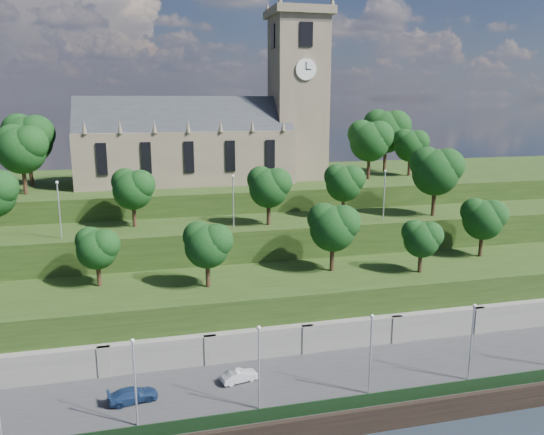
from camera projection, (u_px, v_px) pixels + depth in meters
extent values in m
cube|color=#2D2D30|center=(272.00, 394.00, 48.87)|extent=(160.00, 12.00, 2.00)
cube|color=black|center=(290.00, 432.00, 43.11)|extent=(160.00, 0.50, 2.20)
cube|color=black|center=(288.00, 412.00, 43.40)|extent=(160.00, 0.10, 1.20)
cube|color=slate|center=(258.00, 350.00, 54.23)|extent=(160.00, 2.00, 5.00)
cube|color=slate|center=(105.00, 371.00, 49.99)|extent=(1.20, 0.60, 5.00)
cube|color=slate|center=(211.00, 359.00, 52.31)|extent=(1.20, 0.60, 5.00)
cube|color=slate|center=(307.00, 348.00, 54.63)|extent=(1.20, 0.60, 5.00)
cube|color=slate|center=(396.00, 338.00, 56.95)|extent=(1.20, 0.60, 5.00)
cube|color=slate|center=(478.00, 329.00, 59.27)|extent=(1.20, 0.60, 5.00)
cube|color=#1F3511|center=(247.00, 314.00, 59.59)|extent=(160.00, 12.00, 8.00)
cube|color=#1F3511|center=(231.00, 268.00, 69.58)|extent=(160.00, 10.00, 12.00)
cube|color=#1F3511|center=(210.00, 221.00, 89.16)|extent=(160.00, 32.00, 15.00)
cube|color=#6B5D4B|center=(186.00, 156.00, 81.93)|extent=(32.00, 12.00, 8.00)
cube|color=#24272B|center=(185.00, 130.00, 81.06)|extent=(32.00, 10.18, 10.18)
cone|color=#6B5D4B|center=(84.00, 127.00, 71.93)|extent=(0.70, 0.70, 1.80)
cone|color=#6B5D4B|center=(120.00, 127.00, 73.01)|extent=(0.70, 0.70, 1.80)
cone|color=#6B5D4B|center=(154.00, 126.00, 74.09)|extent=(0.70, 0.70, 1.80)
cone|color=#6B5D4B|center=(188.00, 126.00, 75.17)|extent=(0.70, 0.70, 1.80)
cone|color=#6B5D4B|center=(221.00, 126.00, 76.26)|extent=(0.70, 0.70, 1.80)
cone|color=#6B5D4B|center=(252.00, 125.00, 77.34)|extent=(0.70, 0.70, 1.80)
cone|color=#6B5D4B|center=(283.00, 125.00, 78.42)|extent=(0.70, 0.70, 1.80)
cube|color=black|center=(102.00, 159.00, 73.27)|extent=(1.40, 0.25, 4.50)
cube|color=black|center=(146.00, 158.00, 74.67)|extent=(1.40, 0.25, 4.50)
cube|color=black|center=(189.00, 157.00, 76.06)|extent=(1.40, 0.25, 4.50)
cube|color=black|center=(230.00, 156.00, 77.45)|extent=(1.40, 0.25, 4.50)
cube|color=black|center=(270.00, 155.00, 78.84)|extent=(1.40, 0.25, 4.50)
cube|color=#6B5D4B|center=(298.00, 100.00, 84.25)|extent=(8.00, 8.00, 25.00)
cube|color=#6B5D4B|center=(299.00, 13.00, 81.39)|extent=(9.20, 9.20, 1.20)
cone|color=#6B5D4B|center=(267.00, 8.00, 83.99)|extent=(0.80, 0.80, 1.60)
cone|color=#6B5D4B|center=(332.00, 1.00, 78.26)|extent=(0.80, 0.80, 1.60)
cone|color=#6B5D4B|center=(315.00, 10.00, 85.85)|extent=(0.80, 0.80, 1.60)
cube|color=black|center=(306.00, 34.00, 78.31)|extent=(2.00, 0.25, 3.50)
cube|color=black|center=(291.00, 40.00, 86.04)|extent=(2.00, 0.25, 3.50)
cube|color=black|center=(273.00, 37.00, 81.23)|extent=(0.25, 2.00, 3.50)
cube|color=black|center=(323.00, 38.00, 83.12)|extent=(0.25, 2.00, 3.50)
cylinder|color=white|center=(306.00, 69.00, 79.36)|extent=(3.20, 0.30, 3.20)
cylinder|color=white|center=(323.00, 71.00, 84.22)|extent=(0.30, 3.20, 3.20)
cube|color=black|center=(306.00, 66.00, 79.08)|extent=(0.12, 0.05, 1.10)
cube|color=black|center=(309.00, 69.00, 79.28)|extent=(0.80, 0.05, 0.12)
cylinder|color=black|center=(99.00, 274.00, 56.67)|extent=(0.48, 0.48, 2.77)
sphere|color=black|center=(97.00, 249.00, 56.08)|extent=(4.31, 4.31, 4.31)
sphere|color=black|center=(105.00, 244.00, 55.73)|extent=(3.23, 3.23, 3.23)
sphere|color=black|center=(89.00, 241.00, 56.23)|extent=(3.02, 3.02, 3.02)
cylinder|color=black|center=(208.00, 273.00, 56.42)|extent=(0.50, 0.50, 3.06)
sphere|color=black|center=(207.00, 246.00, 55.77)|extent=(4.75, 4.75, 4.75)
sphere|color=black|center=(216.00, 240.00, 55.39)|extent=(3.56, 3.56, 3.56)
sphere|color=black|center=(198.00, 237.00, 55.94)|extent=(3.33, 3.33, 3.33)
cylinder|color=black|center=(332.00, 256.00, 61.69)|extent=(0.51, 0.51, 3.44)
sphere|color=black|center=(333.00, 229.00, 60.97)|extent=(5.36, 5.36, 5.36)
sphere|color=black|center=(343.00, 222.00, 60.53)|extent=(4.02, 4.02, 4.02)
sphere|color=black|center=(323.00, 219.00, 61.15)|extent=(3.75, 3.75, 3.75)
cylinder|color=black|center=(420.00, 261.00, 61.18)|extent=(0.48, 0.48, 2.65)
sphere|color=black|center=(421.00, 240.00, 60.62)|extent=(4.12, 4.12, 4.12)
sphere|color=black|center=(430.00, 235.00, 60.29)|extent=(3.09, 3.09, 3.09)
sphere|color=black|center=(414.00, 232.00, 60.77)|extent=(2.88, 2.88, 2.88)
cylinder|color=black|center=(481.00, 244.00, 67.40)|extent=(0.50, 0.50, 3.23)
sphere|color=black|center=(483.00, 220.00, 66.72)|extent=(5.02, 5.02, 5.02)
sphere|color=black|center=(493.00, 215.00, 66.32)|extent=(3.76, 3.76, 3.76)
sphere|color=black|center=(475.00, 212.00, 66.89)|extent=(3.51, 3.51, 3.51)
sphere|color=black|center=(0.00, 187.00, 59.43)|extent=(4.07, 4.07, 4.07)
cylinder|color=black|center=(134.00, 214.00, 66.12)|extent=(0.50, 0.50, 3.15)
sphere|color=black|center=(133.00, 190.00, 65.45)|extent=(4.90, 4.90, 4.90)
sphere|color=black|center=(141.00, 185.00, 65.05)|extent=(3.68, 3.68, 3.68)
sphere|color=black|center=(125.00, 182.00, 65.62)|extent=(3.43, 3.43, 3.43)
cylinder|color=black|center=(269.00, 212.00, 67.11)|extent=(0.50, 0.50, 3.21)
sphere|color=black|center=(269.00, 188.00, 66.43)|extent=(4.99, 4.99, 4.99)
sphere|color=black|center=(277.00, 183.00, 66.03)|extent=(3.74, 3.74, 3.74)
sphere|color=black|center=(261.00, 180.00, 66.60)|extent=(3.49, 3.49, 3.49)
cylinder|color=black|center=(343.00, 206.00, 71.53)|extent=(0.50, 0.50, 3.10)
sphere|color=black|center=(344.00, 184.00, 70.88)|extent=(4.82, 4.82, 4.82)
sphere|color=black|center=(352.00, 179.00, 70.49)|extent=(3.61, 3.61, 3.61)
sphere|color=black|center=(337.00, 176.00, 71.04)|extent=(3.37, 3.37, 3.37)
cylinder|color=black|center=(434.00, 201.00, 72.40)|extent=(0.54, 0.54, 4.05)
sphere|color=black|center=(436.00, 172.00, 71.54)|extent=(6.30, 6.30, 6.30)
sphere|color=black|center=(447.00, 166.00, 71.03)|extent=(4.73, 4.73, 4.73)
sphere|color=black|center=(426.00, 163.00, 71.76)|extent=(4.41, 4.41, 4.41)
cylinder|color=black|center=(31.00, 170.00, 78.91)|extent=(0.56, 0.56, 4.57)
sphere|color=black|center=(28.00, 140.00, 77.95)|extent=(7.11, 7.11, 7.11)
sphere|color=black|center=(36.00, 133.00, 77.37)|extent=(5.33, 5.33, 5.33)
sphere|color=black|center=(19.00, 130.00, 78.19)|extent=(4.97, 4.97, 4.97)
cylinder|color=black|center=(25.00, 179.00, 71.53)|extent=(0.54, 0.54, 4.05)
sphere|color=black|center=(22.00, 150.00, 70.68)|extent=(6.30, 6.30, 6.30)
sphere|color=black|center=(30.00, 143.00, 70.17)|extent=(4.73, 4.73, 4.73)
sphere|color=black|center=(13.00, 141.00, 70.90)|extent=(4.41, 4.41, 4.41)
cylinder|color=black|center=(369.00, 166.00, 85.25)|extent=(0.54, 0.54, 4.07)
sphere|color=black|center=(370.00, 142.00, 84.39)|extent=(6.34, 6.34, 6.34)
sphere|color=black|center=(379.00, 136.00, 83.87)|extent=(4.75, 4.75, 4.75)
sphere|color=black|center=(361.00, 134.00, 84.61)|extent=(4.43, 4.43, 4.43)
cylinder|color=black|center=(385.00, 158.00, 94.30)|extent=(0.57, 0.57, 4.71)
sphere|color=black|center=(386.00, 132.00, 93.31)|extent=(7.33, 7.33, 7.33)
sphere|color=black|center=(396.00, 126.00, 92.71)|extent=(5.50, 5.50, 5.50)
sphere|color=black|center=(377.00, 124.00, 93.56)|extent=(5.13, 5.13, 5.13)
cylinder|color=black|center=(409.00, 166.00, 89.14)|extent=(0.51, 0.51, 3.36)
sphere|color=black|center=(410.00, 146.00, 88.43)|extent=(5.23, 5.23, 5.23)
sphere|color=black|center=(418.00, 142.00, 88.01)|extent=(3.92, 3.92, 3.92)
sphere|color=black|center=(404.00, 140.00, 88.61)|extent=(3.66, 3.66, 3.66)
cylinder|color=#B2B2B7|center=(135.00, 385.00, 41.76)|extent=(0.16, 0.16, 7.24)
sphere|color=silver|center=(132.00, 341.00, 40.94)|extent=(0.36, 0.36, 0.36)
cylinder|color=#B2B2B7|center=(259.00, 370.00, 44.08)|extent=(0.16, 0.16, 7.24)
sphere|color=silver|center=(259.00, 328.00, 43.26)|extent=(0.36, 0.36, 0.36)
cylinder|color=#B2B2B7|center=(370.00, 356.00, 46.40)|extent=(0.16, 0.16, 7.24)
sphere|color=silver|center=(372.00, 316.00, 45.58)|extent=(0.36, 0.36, 0.36)
cylinder|color=#B2B2B7|center=(471.00, 344.00, 48.71)|extent=(0.16, 0.16, 7.24)
sphere|color=silver|center=(474.00, 306.00, 47.90)|extent=(0.36, 0.36, 0.36)
cylinder|color=#B2B2B7|center=(59.00, 211.00, 60.09)|extent=(0.16, 0.16, 6.37)
sphere|color=silver|center=(57.00, 182.00, 59.37)|extent=(0.36, 0.36, 0.36)
cylinder|color=#B2B2B7|center=(233.00, 203.00, 64.73)|extent=(0.16, 0.16, 6.37)
sphere|color=silver|center=(233.00, 176.00, 64.01)|extent=(0.36, 0.36, 0.36)
cylinder|color=#B2B2B7|center=(384.00, 196.00, 69.37)|extent=(0.16, 0.16, 6.37)
sphere|color=silver|center=(385.00, 171.00, 68.65)|extent=(0.36, 0.36, 0.36)
imported|color=#ADADB2|center=(240.00, 376.00, 49.07)|extent=(3.65, 1.94, 1.14)
imported|color=navy|center=(133.00, 395.00, 45.81)|extent=(4.49, 2.41, 1.24)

